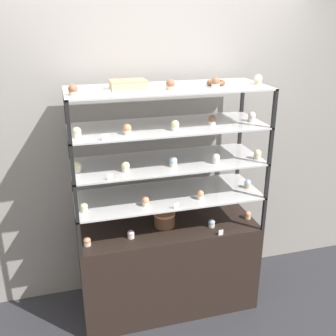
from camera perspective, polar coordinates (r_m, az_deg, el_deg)
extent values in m
plane|color=#2D2D33|center=(3.53, 0.00, -18.92)|extent=(20.00, 20.00, 0.00)
cube|color=gray|center=(3.24, -1.93, 3.70)|extent=(8.00, 0.05, 2.60)
cube|color=black|center=(3.30, 0.00, -13.98)|extent=(1.39, 0.52, 0.74)
cube|color=black|center=(3.17, -13.30, -5.52)|extent=(0.02, 0.02, 0.27)
cube|color=black|center=(3.47, 9.85, -2.84)|extent=(0.02, 0.02, 0.27)
cube|color=black|center=(2.73, -12.73, -10.11)|extent=(0.02, 0.02, 0.27)
cube|color=black|center=(3.07, 13.75, -6.47)|extent=(0.02, 0.02, 0.27)
cube|color=silver|center=(2.98, 0.00, -3.97)|extent=(1.39, 0.52, 0.01)
cube|color=black|center=(3.06, -13.72, -1.02)|extent=(0.02, 0.02, 0.27)
cube|color=black|center=(3.37, 10.14, 1.34)|extent=(0.02, 0.02, 0.27)
cube|color=black|center=(2.61, -13.20, -5.05)|extent=(0.02, 0.02, 0.27)
cube|color=black|center=(2.96, 14.21, -1.86)|extent=(0.02, 0.02, 0.27)
cube|color=silver|center=(2.87, 0.00, 0.89)|extent=(1.39, 0.52, 0.01)
cube|color=black|center=(2.97, -14.17, 3.78)|extent=(0.02, 0.02, 0.27)
cube|color=black|center=(3.29, 10.44, 5.75)|extent=(0.02, 0.02, 0.27)
cube|color=black|center=(2.50, -13.72, 0.49)|extent=(0.02, 0.02, 0.27)
cube|color=black|center=(2.87, 14.69, 3.10)|extent=(0.02, 0.02, 0.27)
cube|color=silver|center=(2.79, 0.00, 6.07)|extent=(1.39, 0.52, 0.01)
cube|color=black|center=(2.90, -14.65, 8.85)|extent=(0.02, 0.02, 0.27)
cube|color=black|center=(3.23, 10.76, 10.36)|extent=(0.02, 0.02, 0.27)
cube|color=black|center=(2.42, -14.27, 6.45)|extent=(0.02, 0.02, 0.27)
cube|color=black|center=(2.80, 15.20, 8.33)|extent=(0.02, 0.02, 0.27)
cube|color=silver|center=(2.73, 0.00, 11.52)|extent=(1.39, 0.52, 0.01)
cylinder|color=brown|center=(3.08, -0.53, -7.55)|extent=(0.16, 0.16, 0.10)
cylinder|color=#E5996B|center=(3.05, -0.53, -6.61)|extent=(0.17, 0.17, 0.02)
cube|color=#DBBC84|center=(2.66, -5.79, 11.82)|extent=(0.23, 0.16, 0.05)
cube|color=#E5996B|center=(2.65, -5.82, 12.47)|extent=(0.24, 0.17, 0.01)
cylinder|color=beige|center=(2.91, -11.61, -10.73)|extent=(0.05, 0.05, 0.02)
sphere|color=#E5996B|center=(2.90, -11.65, -10.28)|extent=(0.05, 0.05, 0.05)
cylinder|color=white|center=(2.95, -5.40, -9.86)|extent=(0.05, 0.05, 0.02)
sphere|color=silver|center=(2.94, -5.42, -9.42)|extent=(0.05, 0.05, 0.05)
cylinder|color=beige|center=(3.10, 6.32, -8.26)|extent=(0.05, 0.05, 0.02)
sphere|color=silver|center=(3.09, 6.34, -7.84)|extent=(0.05, 0.05, 0.05)
cylinder|color=#CCB28C|center=(3.26, 11.47, -6.98)|extent=(0.05, 0.05, 0.02)
sphere|color=#E5996B|center=(3.25, 11.51, -6.57)|extent=(0.05, 0.05, 0.05)
cube|color=white|center=(2.99, 7.68, -9.26)|extent=(0.04, 0.00, 0.04)
cylinder|color=beige|center=(2.78, -12.06, -5.94)|extent=(0.05, 0.05, 0.03)
sphere|color=#F4EAB2|center=(2.77, -12.10, -5.41)|extent=(0.05, 0.05, 0.05)
cylinder|color=beige|center=(2.80, -3.27, -5.23)|extent=(0.05, 0.05, 0.03)
sphere|color=#E5996B|center=(2.79, -3.28, -4.70)|extent=(0.05, 0.05, 0.05)
cylinder|color=white|center=(2.91, 4.72, -4.24)|extent=(0.05, 0.05, 0.03)
sphere|color=#E5996B|center=(2.90, 4.73, -3.73)|extent=(0.05, 0.05, 0.05)
cylinder|color=#CCB28C|center=(3.14, 11.46, -2.59)|extent=(0.05, 0.05, 0.03)
sphere|color=silver|center=(3.13, 11.50, -2.10)|extent=(0.05, 0.05, 0.05)
cube|color=white|center=(2.76, 1.24, -5.52)|extent=(0.04, 0.00, 0.04)
cylinder|color=white|center=(2.74, -13.00, -0.31)|extent=(0.05, 0.05, 0.03)
sphere|color=#F4EAB2|center=(2.72, -13.05, 0.27)|extent=(0.06, 0.06, 0.06)
cylinder|color=beige|center=(2.69, -6.16, -0.21)|extent=(0.05, 0.05, 0.03)
sphere|color=#F4EAB2|center=(2.68, -6.19, 0.39)|extent=(0.06, 0.06, 0.06)
cylinder|color=white|center=(2.77, 0.77, 0.52)|extent=(0.05, 0.05, 0.03)
sphere|color=silver|center=(2.76, 0.77, 1.11)|extent=(0.06, 0.06, 0.06)
cylinder|color=white|center=(2.85, 6.96, 0.97)|extent=(0.05, 0.05, 0.03)
sphere|color=white|center=(2.84, 6.99, 1.53)|extent=(0.06, 0.06, 0.06)
cylinder|color=beige|center=(2.99, 12.83, 1.57)|extent=(0.05, 0.05, 0.03)
sphere|color=#F4EAB2|center=(2.98, 12.88, 2.11)|extent=(0.06, 0.06, 0.06)
cube|color=white|center=(2.56, -8.39, -1.30)|extent=(0.04, 0.00, 0.04)
cylinder|color=white|center=(2.57, -13.05, 4.59)|extent=(0.05, 0.05, 0.03)
sphere|color=#F4EAB2|center=(2.56, -13.10, 5.22)|extent=(0.06, 0.06, 0.06)
cylinder|color=white|center=(2.59, -5.93, 5.16)|extent=(0.05, 0.05, 0.03)
sphere|color=#E5996B|center=(2.58, -5.95, 5.78)|extent=(0.06, 0.06, 0.06)
cylinder|color=white|center=(2.66, 1.03, 5.76)|extent=(0.05, 0.05, 0.03)
sphere|color=#F4EAB2|center=(2.66, 1.04, 6.37)|extent=(0.06, 0.06, 0.06)
cylinder|color=white|center=(2.82, 6.39, 6.52)|extent=(0.05, 0.05, 0.03)
sphere|color=#8C5B42|center=(2.81, 6.41, 7.09)|extent=(0.06, 0.06, 0.06)
cylinder|color=beige|center=(2.97, 12.04, 6.92)|extent=(0.05, 0.05, 0.03)
sphere|color=silver|center=(2.96, 12.08, 7.46)|extent=(0.06, 0.06, 0.06)
cube|color=white|center=(2.47, -9.13, 4.43)|extent=(0.04, 0.00, 0.04)
cylinder|color=#CCB28C|center=(2.51, -13.59, 10.48)|extent=(0.06, 0.06, 0.02)
sphere|color=#8C5B42|center=(2.51, -13.65, 11.11)|extent=(0.06, 0.06, 0.06)
cylinder|color=#CCB28C|center=(2.64, 0.35, 11.57)|extent=(0.06, 0.06, 0.02)
sphere|color=#8C5B42|center=(2.63, 0.36, 12.17)|extent=(0.06, 0.06, 0.06)
cylinder|color=beige|center=(2.75, 6.89, 11.80)|extent=(0.06, 0.06, 0.02)
sphere|color=#8C5B42|center=(2.74, 6.92, 12.38)|extent=(0.06, 0.06, 0.06)
cylinder|color=#CCB28C|center=(2.92, 12.92, 12.00)|extent=(0.06, 0.06, 0.02)
sphere|color=silver|center=(2.92, 12.97, 12.54)|extent=(0.06, 0.06, 0.06)
cube|color=white|center=(2.41, -8.70, 10.63)|extent=(0.04, 0.00, 0.04)
torus|color=brown|center=(2.84, 6.95, 12.21)|extent=(0.13, 0.13, 0.03)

